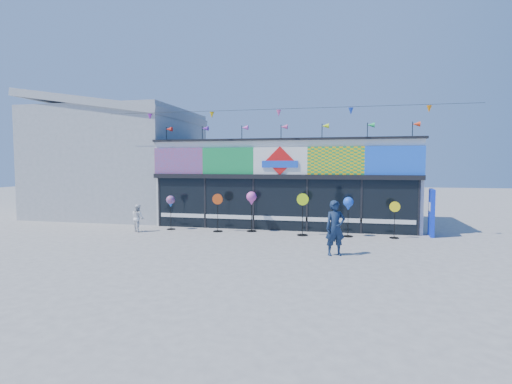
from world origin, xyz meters
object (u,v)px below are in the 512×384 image
(spinner_4, at_px, (348,205))
(spinner_3, at_px, (303,213))
(spinner_5, at_px, (395,219))
(child, at_px, (138,218))
(spinner_1, at_px, (218,212))
(spinner_2, at_px, (251,200))
(spinner_0, at_px, (171,202))
(adult_man, at_px, (335,228))
(blue_sign, at_px, (431,212))

(spinner_4, bearing_deg, spinner_3, -175.86)
(spinner_5, distance_m, child, 10.81)
(spinner_3, distance_m, spinner_5, 3.65)
(child, bearing_deg, spinner_5, -142.64)
(spinner_3, bearing_deg, spinner_5, 3.01)
(spinner_1, xyz_separation_m, child, (-3.42, -0.74, -0.27))
(spinner_3, bearing_deg, spinner_2, 167.80)
(spinner_5, bearing_deg, spinner_2, 177.08)
(spinner_0, relative_size, spinner_2, 0.88)
(spinner_1, bearing_deg, spinner_0, 177.79)
(spinner_2, relative_size, spinner_5, 1.20)
(spinner_2, xyz_separation_m, spinner_3, (2.29, -0.49, -0.48))
(spinner_1, height_order, spinner_2, spinner_2)
(spinner_0, relative_size, spinner_4, 0.95)
(spinner_1, distance_m, spinner_3, 3.72)
(spinner_0, relative_size, child, 1.27)
(spinner_3, bearing_deg, adult_man, -67.25)
(spinner_4, xyz_separation_m, adult_man, (-0.42, -3.50, -0.41))
(blue_sign, xyz_separation_m, spinner_5, (-1.53, -0.86, -0.20))
(spinner_0, bearing_deg, adult_man, -25.88)
(blue_sign, relative_size, spinner_3, 1.11)
(spinner_2, distance_m, spinner_4, 4.14)
(spinner_0, xyz_separation_m, spinner_5, (9.61, -0.02, -0.46))
(spinner_3, relative_size, adult_man, 0.98)
(spinner_0, xyz_separation_m, spinner_4, (7.80, -0.08, 0.07))
(child, bearing_deg, spinner_1, -134.71)
(spinner_2, bearing_deg, spinner_5, -2.92)
(spinner_2, height_order, spinner_3, spinner_2)
(spinner_1, distance_m, spinner_4, 5.57)
(spinner_5, distance_m, adult_man, 4.20)
(child, bearing_deg, spinner_2, -134.01)
(blue_sign, bearing_deg, spinner_4, -160.47)
(spinner_1, xyz_separation_m, spinner_3, (3.72, -0.12, 0.05))
(spinner_3, distance_m, spinner_4, 1.88)
(spinner_5, bearing_deg, blue_sign, 29.25)
(blue_sign, relative_size, spinner_2, 1.10)
(spinner_3, relative_size, spinner_4, 1.08)
(spinner_1, xyz_separation_m, adult_man, (5.13, -3.49, 0.01))
(spinner_3, bearing_deg, spinner_0, 177.99)
(spinner_1, relative_size, child, 1.37)
(adult_man, relative_size, child, 1.47)
(spinner_0, height_order, spinner_1, spinner_1)
(spinner_2, relative_size, spinner_3, 1.01)
(spinner_0, height_order, spinner_5, spinner_0)
(spinner_0, distance_m, adult_man, 8.21)
(spinner_4, xyz_separation_m, child, (-8.97, -0.75, -0.69))
(spinner_2, distance_m, child, 5.04)
(spinner_0, relative_size, spinner_3, 0.88)
(spinner_4, height_order, child, spinner_4)
(adult_man, bearing_deg, spinner_4, 61.17)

